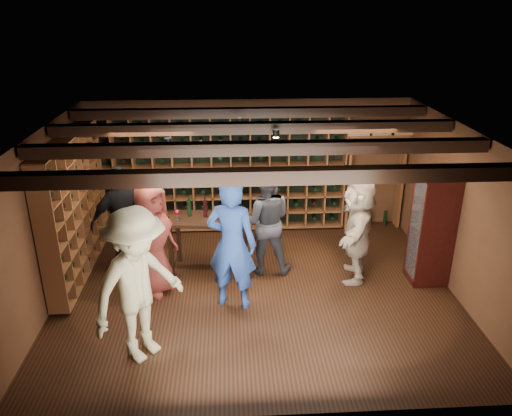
{
  "coord_description": "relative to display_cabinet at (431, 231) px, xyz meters",
  "views": [
    {
      "loc": [
        -0.4,
        -6.6,
        4.13
      ],
      "look_at": [
        0.0,
        0.2,
        1.31
      ],
      "focal_mm": 35.0,
      "sensor_mm": 36.0,
      "label": 1
    }
  ],
  "objects": [
    {
      "name": "guest_red_floral",
      "position": [
        -4.26,
        -0.07,
        0.02
      ],
      "size": [
        0.93,
        1.02,
        1.75
      ],
      "primitive_type": "imported",
      "rotation": [
        0.0,
        0.0,
        1.01
      ],
      "color": "maroon",
      "rests_on": "ground"
    },
    {
      "name": "man_blue_shirt",
      "position": [
        -3.09,
        -0.51,
        0.12
      ],
      "size": [
        0.81,
        0.64,
        1.95
      ],
      "primitive_type": "imported",
      "rotation": [
        0.0,
        0.0,
        2.87
      ],
      "color": "navy",
      "rests_on": "ground"
    },
    {
      "name": "room_shell",
      "position": [
        -2.71,
        -0.15,
        1.56
      ],
      "size": [
        6.0,
        6.0,
        6.0
      ],
      "color": "#53301C",
      "rests_on": "ground"
    },
    {
      "name": "guest_beige",
      "position": [
        -1.12,
        0.16,
        -0.01
      ],
      "size": [
        0.91,
        1.65,
        1.7
      ],
      "primitive_type": "imported",
      "rotation": [
        0.0,
        0.0,
        4.44
      ],
      "color": "tan",
      "rests_on": "ground"
    },
    {
      "name": "crate_shelf",
      "position": [
        -0.31,
        2.12,
        0.71
      ],
      "size": [
        1.2,
        0.32,
        2.07
      ],
      "color": "brown",
      "rests_on": "ground"
    },
    {
      "name": "wine_rack_back",
      "position": [
        -3.24,
        2.13,
        0.29
      ],
      "size": [
        4.65,
        0.3,
        2.2
      ],
      "color": "brown",
      "rests_on": "ground"
    },
    {
      "name": "ground",
      "position": [
        -2.71,
        -0.2,
        -0.86
      ],
      "size": [
        6.0,
        6.0,
        0.0
      ],
      "primitive_type": "plane",
      "color": "black",
      "rests_on": "ground"
    },
    {
      "name": "guest_woman_black",
      "position": [
        -4.81,
        0.63,
        0.04
      ],
      "size": [
        1.14,
        0.86,
        1.79
      ],
      "primitive_type": "imported",
      "rotation": [
        0.0,
        0.0,
        3.6
      ],
      "color": "black",
      "rests_on": "ground"
    },
    {
      "name": "tasting_table",
      "position": [
        -3.45,
        0.52,
        -0.03
      ],
      "size": [
        1.32,
        0.79,
        1.22
      ],
      "rotation": [
        0.0,
        0.0,
        -0.14
      ],
      "color": "black",
      "rests_on": "ground"
    },
    {
      "name": "man_grey_suit",
      "position": [
        -2.54,
        0.47,
        0.04
      ],
      "size": [
        0.91,
        0.74,
        1.79
      ],
      "primitive_type": "imported",
      "rotation": [
        0.0,
        0.0,
        3.07
      ],
      "color": "black",
      "rests_on": "ground"
    },
    {
      "name": "wine_rack_left",
      "position": [
        -5.54,
        0.62,
        0.29
      ],
      "size": [
        0.3,
        2.65,
        2.2
      ],
      "color": "brown",
      "rests_on": "ground"
    },
    {
      "name": "guest_khaki",
      "position": [
        -4.22,
        -1.59,
        0.14
      ],
      "size": [
        1.42,
        1.46,
        2.0
      ],
      "primitive_type": "imported",
      "rotation": [
        0.0,
        0.0,
        0.84
      ],
      "color": "#9B916B",
      "rests_on": "ground"
    },
    {
      "name": "display_cabinet",
      "position": [
        0.0,
        0.0,
        0.0
      ],
      "size": [
        0.55,
        0.5,
        1.75
      ],
      "color": "black",
      "rests_on": "ground"
    }
  ]
}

